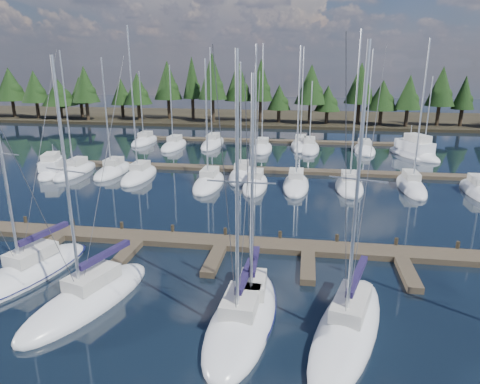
% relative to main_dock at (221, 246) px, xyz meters
% --- Properties ---
extents(ground, '(260.00, 260.00, 0.00)m').
position_rel_main_dock_xyz_m(ground, '(0.00, 12.64, -0.20)').
color(ground, black).
rests_on(ground, ground).
extents(far_shore, '(220.00, 30.00, 0.60)m').
position_rel_main_dock_xyz_m(far_shore, '(0.00, 72.64, 0.10)').
color(far_shore, black).
rests_on(far_shore, ground).
extents(main_dock, '(44.00, 6.13, 0.90)m').
position_rel_main_dock_xyz_m(main_dock, '(0.00, 0.00, 0.00)').
color(main_dock, '#493E2E').
rests_on(main_dock, ground).
extents(back_docks, '(50.00, 21.80, 0.40)m').
position_rel_main_dock_xyz_m(back_docks, '(0.00, 32.23, -0.00)').
color(back_docks, '#493E2E').
rests_on(back_docks, ground).
extents(front_sailboat_1, '(5.18, 9.85, 14.02)m').
position_rel_main_dock_xyz_m(front_sailboat_1, '(-10.75, -5.79, 0.08)').
color(front_sailboat_1, silver).
rests_on(front_sailboat_1, ground).
extents(front_sailboat_2, '(5.39, 9.49, 13.59)m').
position_rel_main_dock_xyz_m(front_sailboat_2, '(-5.66, -8.05, 0.08)').
color(front_sailboat_2, silver).
rests_on(front_sailboat_2, ground).
extents(front_sailboat_3, '(3.39, 8.37, 13.78)m').
position_rel_main_dock_xyz_m(front_sailboat_3, '(2.75, -9.22, 0.08)').
color(front_sailboat_3, silver).
rests_on(front_sailboat_3, ground).
extents(front_sailboat_4, '(2.87, 8.00, 12.83)m').
position_rel_main_dock_xyz_m(front_sailboat_4, '(3.11, -7.42, 0.08)').
color(front_sailboat_4, silver).
rests_on(front_sailboat_4, ground).
extents(front_sailboat_5, '(5.40, 10.56, 14.11)m').
position_rel_main_dock_xyz_m(front_sailboat_5, '(7.90, -8.60, 0.08)').
color(front_sailboat_5, silver).
rests_on(front_sailboat_5, ground).
extents(back_sailboat_rows, '(46.46, 32.78, 16.94)m').
position_rel_main_dock_xyz_m(back_sailboat_rows, '(-0.23, 27.45, 0.06)').
color(back_sailboat_rows, silver).
rests_on(back_sailboat_rows, ground).
extents(motor_yacht_left, '(4.80, 8.45, 4.00)m').
position_rel_main_dock_xyz_m(motor_yacht_left, '(-23.74, 18.04, 0.25)').
color(motor_yacht_left, silver).
rests_on(motor_yacht_left, ground).
extents(motor_yacht_right, '(7.33, 10.60, 5.07)m').
position_rel_main_dock_xyz_m(motor_yacht_right, '(20.48, 34.78, 0.34)').
color(motor_yacht_right, silver).
rests_on(motor_yacht_right, ground).
extents(tree_line, '(185.09, 11.89, 13.94)m').
position_rel_main_dock_xyz_m(tree_line, '(-0.47, 62.86, 7.19)').
color(tree_line, black).
rests_on(tree_line, far_shore).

